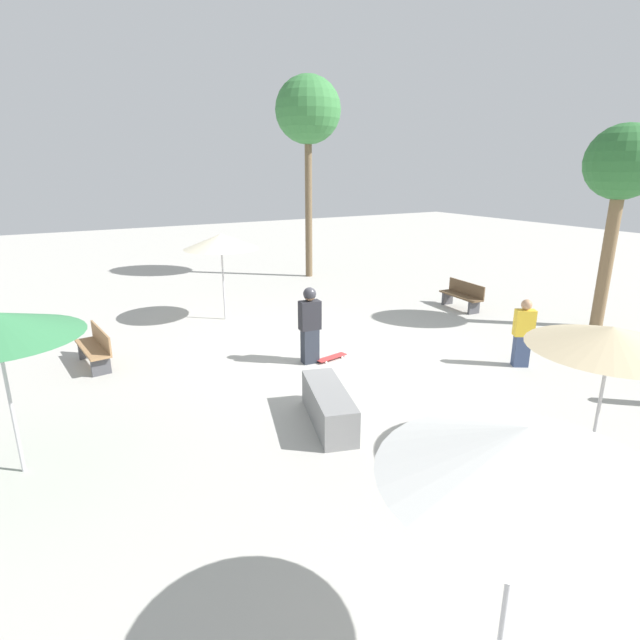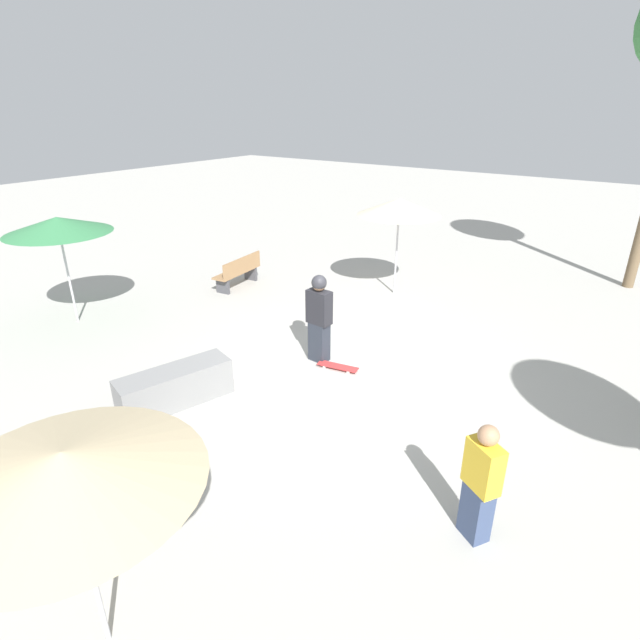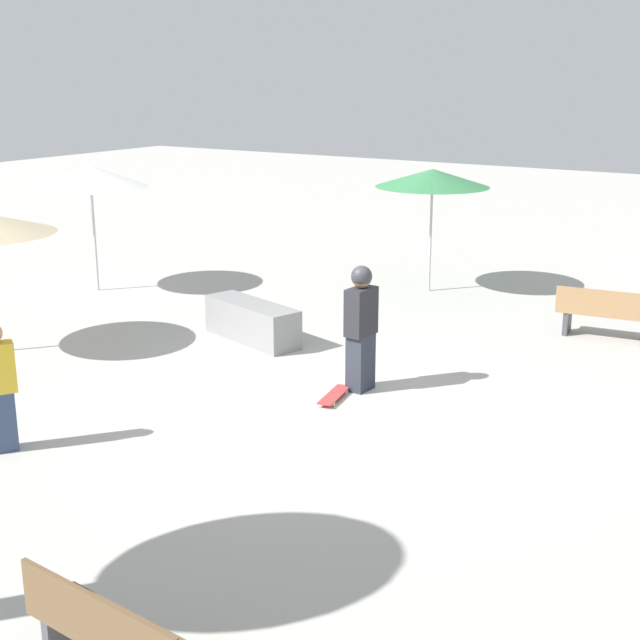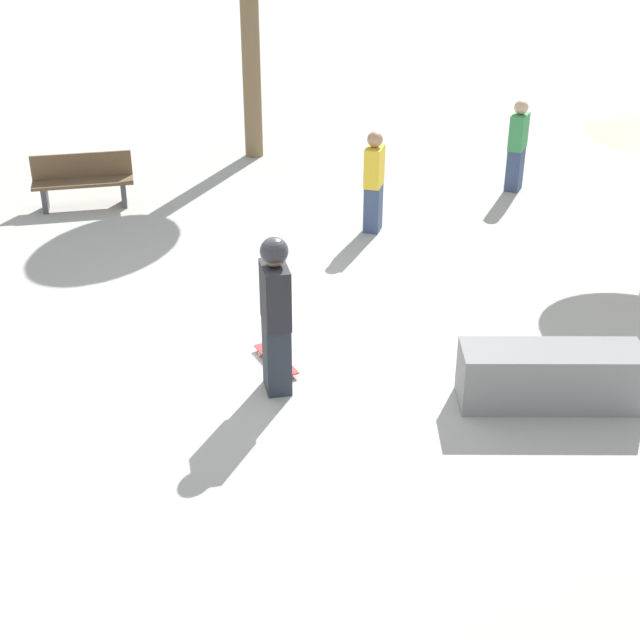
% 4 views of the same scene
% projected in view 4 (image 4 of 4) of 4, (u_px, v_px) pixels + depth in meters
% --- Properties ---
extents(ground_plane, '(60.00, 60.00, 0.00)m').
position_uv_depth(ground_plane, '(274.00, 347.00, 10.46)').
color(ground_plane, '#B2AFA8').
extents(skater_main, '(0.49, 0.29, 1.76)m').
position_uv_depth(skater_main, '(276.00, 310.00, 9.22)').
color(skater_main, '#282D38').
rests_on(skater_main, ground_plane).
extents(skateboard, '(0.82, 0.35, 0.07)m').
position_uv_depth(skateboard, '(276.00, 359.00, 10.10)').
color(skateboard, red).
rests_on(skateboard, ground_plane).
extents(concrete_ledge, '(1.10, 1.97, 0.64)m').
position_uv_depth(concrete_ledge, '(550.00, 376.00, 9.27)').
color(concrete_ledge, gray).
rests_on(concrete_ledge, ground_plane).
extents(bench_far, '(0.56, 1.63, 0.85)m').
position_uv_depth(bench_far, '(83.00, 181.00, 14.43)').
color(bench_far, '#47474C').
rests_on(bench_far, ground_plane).
extents(bystander_watching, '(0.47, 0.46, 1.54)m').
position_uv_depth(bystander_watching, '(517.00, 146.00, 14.99)').
color(bystander_watching, '#38476B').
rests_on(bystander_watching, ground_plane).
extents(bystander_far, '(0.48, 0.42, 1.54)m').
position_uv_depth(bystander_far, '(374.00, 182.00, 13.34)').
color(bystander_far, '#38476B').
rests_on(bystander_far, ground_plane).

